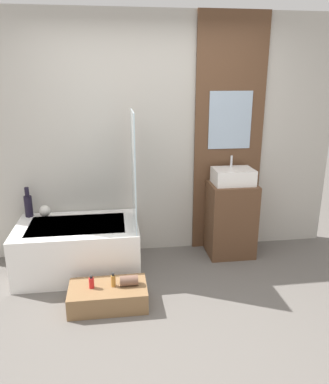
{
  "coord_description": "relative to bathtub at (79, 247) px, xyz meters",
  "views": [
    {
      "loc": [
        -0.39,
        -2.47,
        1.96
      ],
      "look_at": [
        0.04,
        0.68,
        0.97
      ],
      "focal_mm": 35.0,
      "sensor_mm": 36.0,
      "label": 1
    }
  ],
  "objects": [
    {
      "name": "vase_round_light",
      "position": [
        -0.36,
        0.28,
        0.32
      ],
      "size": [
        0.12,
        0.12,
        0.12
      ],
      "primitive_type": "sphere",
      "color": "silver",
      "rests_on": "bathtub"
    },
    {
      "name": "sink",
      "position": [
        1.67,
        0.17,
        0.66
      ],
      "size": [
        0.43,
        0.31,
        0.29
      ],
      "color": "white",
      "rests_on": "vanity_cabinet"
    },
    {
      "name": "wooden_step_bench",
      "position": [
        0.3,
        -0.68,
        -0.17
      ],
      "size": [
        0.69,
        0.39,
        0.19
      ],
      "primitive_type": "cube",
      "color": "olive",
      "rests_on": "ground_plane"
    },
    {
      "name": "wall_wood_accent",
      "position": [
        1.67,
        0.39,
        1.05
      ],
      "size": [
        0.77,
        0.04,
        2.6
      ],
      "color": "brown",
      "rests_on": "ground_plane"
    },
    {
      "name": "vase_tall_dark",
      "position": [
        -0.52,
        0.3,
        0.39
      ],
      "size": [
        0.08,
        0.08,
        0.32
      ],
      "color": "black",
      "rests_on": "bathtub"
    },
    {
      "name": "towel_roll",
      "position": [
        0.49,
        -0.68,
        -0.03
      ],
      "size": [
        0.16,
        0.09,
        0.09
      ],
      "primitive_type": "cylinder",
      "rotation": [
        0.0,
        1.57,
        0.0
      ],
      "color": "brown",
      "rests_on": "wooden_step_bench"
    },
    {
      "name": "bottle_soap_primary",
      "position": [
        0.16,
        -0.68,
        -0.02
      ],
      "size": [
        0.05,
        0.05,
        0.12
      ],
      "color": "red",
      "rests_on": "wooden_step_bench"
    },
    {
      "name": "glass_shower_screen",
      "position": [
        0.58,
        -0.08,
        0.82
      ],
      "size": [
        0.01,
        0.58,
        1.14
      ],
      "primitive_type": "cube",
      "color": "silver",
      "rests_on": "bathtub"
    },
    {
      "name": "bottle_soap_secondary",
      "position": [
        0.35,
        -0.68,
        -0.02
      ],
      "size": [
        0.04,
        0.04,
        0.13
      ],
      "color": "#B2752D",
      "rests_on": "wooden_step_bench"
    },
    {
      "name": "wall_tiled_back",
      "position": [
        0.79,
        0.44,
        1.04
      ],
      "size": [
        4.2,
        0.06,
        2.6
      ],
      "primitive_type": "cube",
      "color": "#B7B2A8",
      "rests_on": "ground_plane"
    },
    {
      "name": "bathtub",
      "position": [
        0.0,
        0.0,
        0.0
      ],
      "size": [
        1.23,
        0.79,
        0.52
      ],
      "color": "white",
      "rests_on": "ground_plane"
    },
    {
      "name": "vanity_cabinet",
      "position": [
        1.67,
        0.17,
        0.16
      ],
      "size": [
        0.51,
        0.42,
        0.83
      ],
      "primitive_type": "cube",
      "color": "brown",
      "rests_on": "ground_plane"
    },
    {
      "name": "ground_plane",
      "position": [
        0.79,
        -1.14,
        -0.26
      ],
      "size": [
        12.0,
        12.0,
        0.0
      ],
      "primitive_type": "plane",
      "color": "#605B56"
    }
  ]
}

